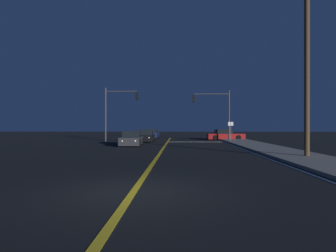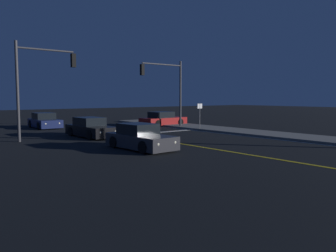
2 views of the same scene
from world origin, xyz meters
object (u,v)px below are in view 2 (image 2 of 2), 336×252
at_px(car_following_oncoming_navy, 45,121).
at_px(car_lead_oncoming_black, 91,128).
at_px(traffic_signal_near_right, 167,83).
at_px(car_distant_tail_red, 163,120).
at_px(traffic_signal_far_left, 39,76).
at_px(car_mid_block_charcoal, 140,138).
at_px(street_sign_corner, 200,112).

height_order(car_following_oncoming_navy, car_lead_oncoming_black, same).
distance_m(car_lead_oncoming_black, traffic_signal_near_right, 8.91).
bearing_deg(car_distant_tail_red, traffic_signal_far_left, -75.76).
height_order(car_mid_block_charcoal, traffic_signal_far_left, traffic_signal_far_left).
bearing_deg(car_lead_oncoming_black, car_mid_block_charcoal, 84.71).
distance_m(car_distant_tail_red, car_lead_oncoming_black, 10.40).
bearing_deg(car_following_oncoming_navy, car_mid_block_charcoal, 90.81).
xyz_separation_m(traffic_signal_near_right, street_sign_corner, (1.25, -2.80, -2.45)).
xyz_separation_m(car_following_oncoming_navy, traffic_signal_far_left, (-3.20, -8.55, 3.47)).
bearing_deg(street_sign_corner, car_lead_oncoming_black, 173.10).
bearing_deg(street_sign_corner, traffic_signal_far_left, 173.68).
bearing_deg(traffic_signal_far_left, traffic_signal_near_right, 7.00).
distance_m(car_mid_block_charcoal, car_following_oncoming_navy, 15.56).
bearing_deg(car_lead_oncoming_black, traffic_signal_far_left, -5.75).
xyz_separation_m(car_lead_oncoming_black, traffic_signal_near_right, (8.07, 1.67, 3.39)).
bearing_deg(car_following_oncoming_navy, car_distant_tail_red, 156.26).
relative_size(car_following_oncoming_navy, car_lead_oncoming_black, 0.92).
bearing_deg(traffic_signal_near_right, car_distant_tail_red, -120.94).
relative_size(car_mid_block_charcoal, street_sign_corner, 1.93).
bearing_deg(car_mid_block_charcoal, street_sign_corner, -152.57).
xyz_separation_m(traffic_signal_far_left, street_sign_corner, (12.65, -1.40, -2.54)).
distance_m(car_following_oncoming_navy, traffic_signal_far_left, 9.77).
xyz_separation_m(car_distant_tail_red, traffic_signal_near_right, (-1.47, -2.45, 3.39)).
height_order(car_following_oncoming_navy, street_sign_corner, street_sign_corner).
distance_m(car_following_oncoming_navy, traffic_signal_near_right, 11.39).
bearing_deg(street_sign_corner, car_mid_block_charcoal, -150.30).
bearing_deg(car_lead_oncoming_black, street_sign_corner, 172.02).
bearing_deg(traffic_signal_near_right, car_following_oncoming_navy, -41.13).
height_order(car_lead_oncoming_black, traffic_signal_near_right, traffic_signal_near_right).
height_order(traffic_signal_far_left, street_sign_corner, traffic_signal_far_left).
bearing_deg(traffic_signal_far_left, car_lead_oncoming_black, -4.67).
bearing_deg(car_mid_block_charcoal, traffic_signal_near_right, -137.84).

